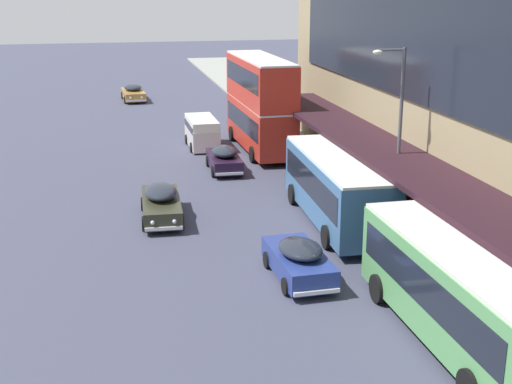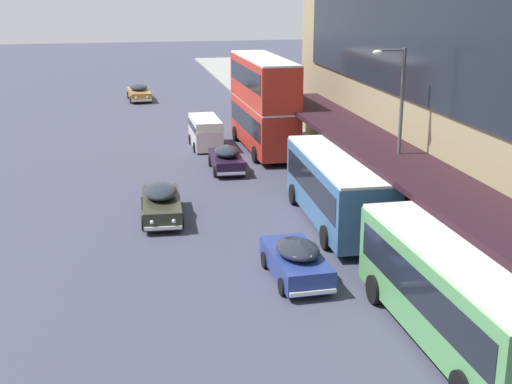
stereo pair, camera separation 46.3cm
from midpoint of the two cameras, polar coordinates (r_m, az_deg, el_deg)
name	(u,v)px [view 1 (the left image)]	position (r m, az deg, el deg)	size (l,w,h in m)	color
transit_bus_kerbside_front	(260,101)	(45.66, 0.05, 7.29)	(2.82, 9.74, 5.98)	red
transit_bus_kerbside_rear	(337,186)	(32.06, 6.13, 0.51)	(3.09, 9.65, 3.11)	#3A6491
transit_bus_kerbside_far	(462,290)	(22.18, 15.61, -7.59)	(2.88, 9.79, 3.08)	#569858
sedan_far_back	(133,92)	(66.69, -9.99, 7.85)	(2.14, 4.96, 1.47)	#9F7135
sedan_oncoming_front	(224,159)	(41.11, -2.88, 2.68)	(1.86, 4.26, 1.51)	black
sedan_oncoming_rear	(299,260)	(26.33, 2.95, -5.43)	(2.00, 4.38, 1.54)	navy
sedan_lead_near	(161,203)	(33.16, -8.00, -0.86)	(2.01, 5.01, 1.55)	#2D2D1F
vw_van	(202,131)	(47.18, -4.65, 4.91)	(1.93, 4.56, 1.96)	beige
street_lamp	(397,125)	(31.54, 10.79, 5.32)	(1.50, 0.28, 7.76)	#4C4C51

